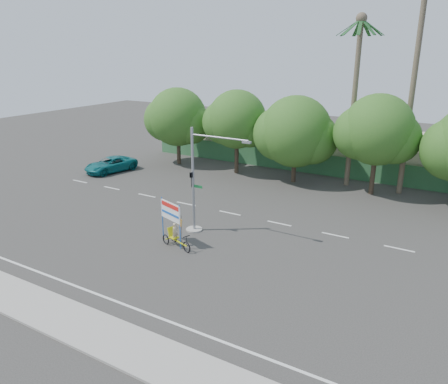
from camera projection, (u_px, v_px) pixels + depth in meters
The scene contains 14 objects.
ground at pixel (191, 262), 25.07m from camera, with size 120.00×120.00×0.00m, color #33302D.
sidewalk_near at pixel (92, 331), 18.92m from camera, with size 50.00×2.40×0.12m, color gray.
fence at pixel (317, 164), 42.33m from camera, with size 38.00×0.08×2.00m, color #336B3D.
building_left at pixel (247, 136), 50.52m from camera, with size 12.00×8.00×4.00m, color beige.
building_right at pixel (413, 157), 41.89m from camera, with size 14.00×8.00×3.60m, color beige.
tree_far_left at pixel (177, 119), 45.08m from camera, with size 7.14×6.00×7.96m.
tree_left at pixel (236, 121), 41.60m from camera, with size 6.66×5.60×8.07m.
tree_center at pixel (295, 134), 38.89m from camera, with size 7.62×6.40×7.85m.
tree_right at pixel (377, 132), 35.26m from camera, with size 6.90×5.80×8.36m.
palm_tall at pixel (416, 65), 33.86m from camera, with size 3.73×3.79×17.45m.
palm_short at pixel (356, 84), 36.54m from camera, with size 3.73×3.79×14.45m.
traffic_signal at pixel (197, 190), 28.47m from camera, with size 4.72×1.10×7.00m.
trike_billboard at pixel (174, 228), 26.93m from camera, with size 2.82×1.23×2.90m.
pickup_truck at pixel (111, 165), 43.28m from camera, with size 2.41×5.23×1.45m, color #0F6A6E.
Camera 1 is at (13.11, -18.43, 11.72)m, focal length 35.00 mm.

